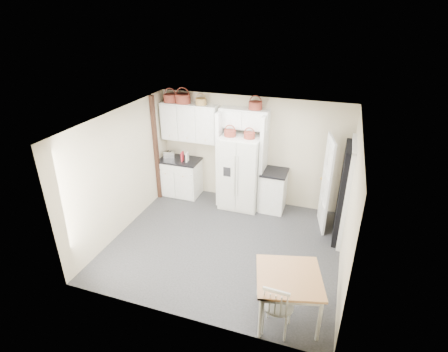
% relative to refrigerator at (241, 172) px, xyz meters
% --- Properties ---
extents(floor, '(4.50, 4.50, 0.00)m').
position_rel_refrigerator_xyz_m(floor, '(0.15, -1.62, -0.89)').
color(floor, black).
rests_on(floor, ground).
extents(ceiling, '(4.50, 4.50, 0.00)m').
position_rel_refrigerator_xyz_m(ceiling, '(0.15, -1.62, 1.71)').
color(ceiling, white).
rests_on(ceiling, wall_back).
extents(wall_back, '(4.50, 0.00, 4.50)m').
position_rel_refrigerator_xyz_m(wall_back, '(0.15, 0.38, 0.41)').
color(wall_back, '#BBAF8F').
rests_on(wall_back, floor).
extents(wall_left, '(0.00, 4.00, 4.00)m').
position_rel_refrigerator_xyz_m(wall_left, '(-2.10, -1.62, 0.41)').
color(wall_left, '#BBAF8F').
rests_on(wall_left, floor).
extents(wall_right, '(0.00, 4.00, 4.00)m').
position_rel_refrigerator_xyz_m(wall_right, '(2.40, -1.62, 0.41)').
color(wall_right, '#BBAF8F').
rests_on(wall_right, floor).
extents(refrigerator, '(0.92, 0.74, 1.78)m').
position_rel_refrigerator_xyz_m(refrigerator, '(0.00, 0.00, 0.00)').
color(refrigerator, silver).
rests_on(refrigerator, floor).
extents(base_cab_left, '(1.00, 0.63, 0.92)m').
position_rel_refrigerator_xyz_m(base_cab_left, '(-1.62, 0.08, -0.43)').
color(base_cab_left, white).
rests_on(base_cab_left, floor).
extents(base_cab_right, '(0.54, 0.65, 0.95)m').
position_rel_refrigerator_xyz_m(base_cab_right, '(0.79, 0.08, -0.42)').
color(base_cab_right, white).
rests_on(base_cab_right, floor).
extents(dining_table, '(1.16, 1.16, 0.79)m').
position_rel_refrigerator_xyz_m(dining_table, '(1.64, -3.07, -0.49)').
color(dining_table, '#9E713C').
rests_on(dining_table, floor).
extents(windsor_chair, '(0.49, 0.45, 0.97)m').
position_rel_refrigerator_xyz_m(windsor_chair, '(1.55, -3.37, -0.41)').
color(windsor_chair, white).
rests_on(windsor_chair, floor).
extents(counter_left, '(1.04, 0.67, 0.04)m').
position_rel_refrigerator_xyz_m(counter_left, '(-1.62, 0.08, 0.06)').
color(counter_left, black).
rests_on(counter_left, base_cab_left).
extents(counter_right, '(0.58, 0.69, 0.04)m').
position_rel_refrigerator_xyz_m(counter_right, '(0.79, 0.08, 0.08)').
color(counter_right, black).
rests_on(counter_right, base_cab_right).
extents(toaster, '(0.30, 0.22, 0.19)m').
position_rel_refrigerator_xyz_m(toaster, '(-1.87, 0.04, 0.17)').
color(toaster, silver).
rests_on(toaster, counter_left).
extents(cookbook_red, '(0.05, 0.16, 0.23)m').
position_rel_refrigerator_xyz_m(cookbook_red, '(-1.49, 0.00, 0.19)').
color(cookbook_red, '#B6212D').
rests_on(cookbook_red, counter_left).
extents(cookbook_cream, '(0.04, 0.16, 0.23)m').
position_rel_refrigerator_xyz_m(cookbook_cream, '(-1.36, 0.00, 0.19)').
color(cookbook_cream, silver).
rests_on(cookbook_cream, counter_left).
extents(basket_upper_a, '(0.33, 0.33, 0.19)m').
position_rel_refrigerator_xyz_m(basket_upper_a, '(-1.82, 0.21, 1.55)').
color(basket_upper_a, maroon).
rests_on(basket_upper_a, upper_cabinet).
extents(basket_upper_b, '(0.36, 0.36, 0.21)m').
position_rel_refrigerator_xyz_m(basket_upper_b, '(-1.50, 0.21, 1.57)').
color(basket_upper_b, maroon).
rests_on(basket_upper_b, upper_cabinet).
extents(basket_upper_c, '(0.26, 0.26, 0.15)m').
position_rel_refrigerator_xyz_m(basket_upper_c, '(-1.05, 0.21, 1.54)').
color(basket_upper_c, brown).
rests_on(basket_upper_c, upper_cabinet).
extents(basket_bridge_b, '(0.30, 0.30, 0.17)m').
position_rel_refrigerator_xyz_m(basket_bridge_b, '(0.24, 0.21, 1.55)').
color(basket_bridge_b, maroon).
rests_on(basket_bridge_b, bridge_cabinet).
extents(basket_fridge_a, '(0.27, 0.27, 0.14)m').
position_rel_refrigerator_xyz_m(basket_fridge_a, '(-0.24, -0.10, 0.96)').
color(basket_fridge_a, maroon).
rests_on(basket_fridge_a, refrigerator).
extents(basket_fridge_b, '(0.25, 0.25, 0.13)m').
position_rel_refrigerator_xyz_m(basket_fridge_b, '(0.21, -0.10, 0.96)').
color(basket_fridge_b, maroon).
rests_on(basket_fridge_b, refrigerator).
extents(upper_cabinet, '(1.40, 0.34, 0.90)m').
position_rel_refrigerator_xyz_m(upper_cabinet, '(-1.35, 0.21, 1.01)').
color(upper_cabinet, white).
rests_on(upper_cabinet, wall_back).
extents(bridge_cabinet, '(1.12, 0.34, 0.45)m').
position_rel_refrigerator_xyz_m(bridge_cabinet, '(-0.00, 0.21, 1.24)').
color(bridge_cabinet, white).
rests_on(bridge_cabinet, wall_back).
extents(fridge_panel_left, '(0.08, 0.60, 2.30)m').
position_rel_refrigerator_xyz_m(fridge_panel_left, '(-0.51, 0.08, 0.26)').
color(fridge_panel_left, white).
rests_on(fridge_panel_left, floor).
extents(fridge_panel_right, '(0.08, 0.60, 2.30)m').
position_rel_refrigerator_xyz_m(fridge_panel_right, '(0.51, 0.08, 0.26)').
color(fridge_panel_right, white).
rests_on(fridge_panel_right, floor).
extents(trim_post, '(0.09, 0.09, 2.60)m').
position_rel_refrigerator_xyz_m(trim_post, '(-2.05, -0.27, 0.41)').
color(trim_post, '#3B2719').
rests_on(trim_post, floor).
extents(doorway_void, '(0.18, 0.85, 2.05)m').
position_rel_refrigerator_xyz_m(doorway_void, '(2.31, -0.62, 0.14)').
color(doorway_void, black).
rests_on(doorway_void, floor).
extents(door_slab, '(0.21, 0.79, 2.05)m').
position_rel_refrigerator_xyz_m(door_slab, '(1.95, -0.28, 0.14)').
color(door_slab, white).
rests_on(door_slab, floor).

